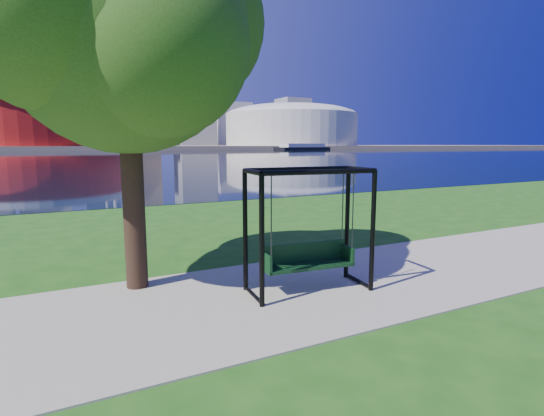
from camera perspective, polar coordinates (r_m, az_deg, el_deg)
ground at (r=8.32m, az=-0.93°, el=-10.54°), size 900.00×900.00×0.00m
path at (r=7.89m, az=0.71°, el=-11.50°), size 120.00×4.00×0.03m
river at (r=109.14m, az=-25.53°, el=6.28°), size 900.00×180.00×0.02m
far_bank at (r=313.08m, az=-26.80°, el=7.31°), size 900.00×228.00×2.00m
stadium at (r=242.41m, az=-29.22°, el=10.19°), size 83.00×83.00×32.00m
arena at (r=279.17m, az=2.62°, el=11.22°), size 84.00×84.00×26.56m
skyline at (r=328.13m, az=-28.01°, el=13.36°), size 392.00×66.00×96.50m
swing at (r=7.82m, az=4.89°, el=-3.34°), size 2.33×1.19×2.30m
park_tree at (r=8.53m, az=-19.61°, el=22.55°), size 5.63×5.08×6.99m
barge at (r=222.14m, az=4.15°, el=8.19°), size 33.49×15.32×3.24m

